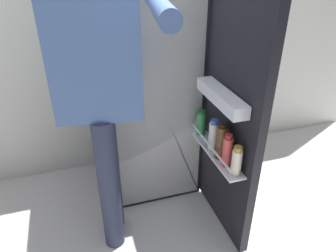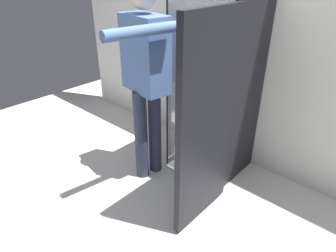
{
  "view_description": "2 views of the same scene",
  "coord_description": "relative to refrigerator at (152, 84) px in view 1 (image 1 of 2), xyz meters",
  "views": [
    {
      "loc": [
        -0.48,
        -1.45,
        1.61
      ],
      "look_at": [
        -0.02,
        -0.01,
        0.77
      ],
      "focal_mm": 33.44,
      "sensor_mm": 36.0,
      "label": 1
    },
    {
      "loc": [
        1.36,
        -1.6,
        1.8
      ],
      "look_at": [
        -0.01,
        -0.07,
        0.69
      ],
      "focal_mm": 31.57,
      "sensor_mm": 36.0,
      "label": 2
    }
  ],
  "objects": [
    {
      "name": "kitchen_wall",
      "position": [
        -0.03,
        0.41,
        0.46
      ],
      "size": [
        4.4,
        0.1,
        2.56
      ],
      "primitive_type": "cube",
      "color": "silver",
      "rests_on": "ground_plane"
    },
    {
      "name": "refrigerator",
      "position": [
        0.0,
        0.0,
        0.0
      ],
      "size": [
        0.68,
        1.23,
        1.64
      ],
      "color": "black",
      "rests_on": "ground_plane"
    },
    {
      "name": "ground_plane",
      "position": [
        -0.03,
        -0.5,
        -0.82
      ],
      "size": [
        5.93,
        5.93,
        0.0
      ],
      "primitive_type": "plane",
      "color": "silver"
    },
    {
      "name": "person",
      "position": [
        -0.38,
        -0.45,
        0.23
      ],
      "size": [
        0.57,
        0.81,
        1.74
      ],
      "color": "#2D334C",
      "rests_on": "ground_plane"
    }
  ]
}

